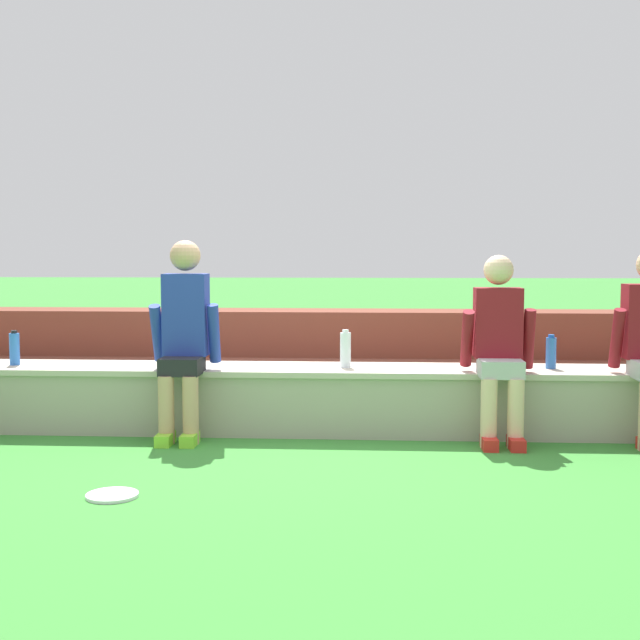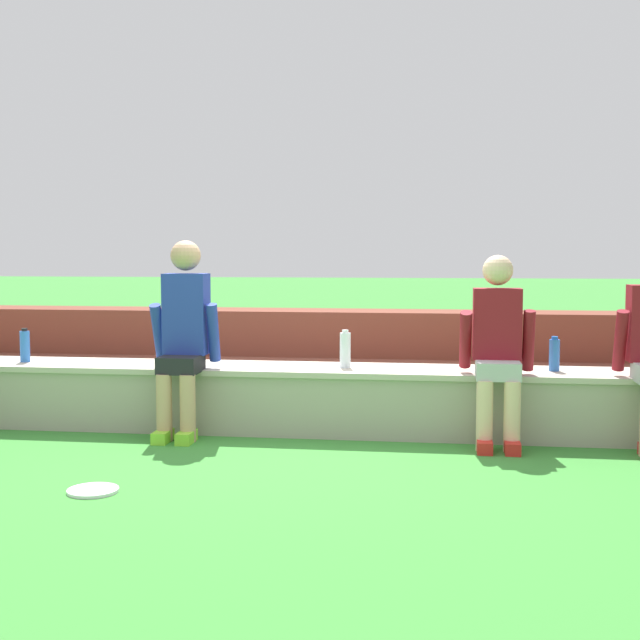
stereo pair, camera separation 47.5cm
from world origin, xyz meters
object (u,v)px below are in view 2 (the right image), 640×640
object	(u,v)px
water_bottle_center_gap	(554,355)
water_bottle_mid_right	(345,350)
person_right_of_center	(497,345)
person_center	(183,333)
frisbee	(93,490)
water_bottle_mid_left	(25,346)

from	to	relation	value
water_bottle_center_gap	water_bottle_mid_right	distance (m)	1.48
water_bottle_mid_right	person_right_of_center	bearing A→B (deg)	-14.22
water_bottle_center_gap	person_center	bearing A→B (deg)	-173.21
person_center	frisbee	world-z (taller)	person_center
water_bottle_center_gap	person_right_of_center	bearing A→B (deg)	-143.87
person_right_of_center	water_bottle_mid_right	bearing A→B (deg)	165.78
person_right_of_center	water_bottle_center_gap	bearing A→B (deg)	36.13
person_center	person_right_of_center	size ratio (longest dim) A/B	1.08
water_bottle_mid_right	frisbee	world-z (taller)	water_bottle_mid_right
water_bottle_center_gap	frisbee	bearing A→B (deg)	-146.36
person_center	water_bottle_mid_left	world-z (taller)	person_center
person_center	water_bottle_mid_left	xyz separation A→B (m)	(-1.34, 0.26, -0.14)
person_center	water_bottle_center_gap	distance (m)	2.63
water_bottle_center_gap	water_bottle_mid_left	bearing A→B (deg)	-179.28
water_bottle_center_gap	water_bottle_mid_left	xyz separation A→B (m)	(-3.95, -0.05, 0.01)
person_center	person_right_of_center	world-z (taller)	person_center
person_center	person_right_of_center	distance (m)	2.19
water_bottle_center_gap	water_bottle_mid_right	size ratio (longest dim) A/B	0.89
person_right_of_center	frisbee	size ratio (longest dim) A/B	4.63
water_bottle_mid_right	frisbee	distance (m)	2.20
person_center	water_bottle_mid_right	bearing A→B (deg)	13.80
person_right_of_center	water_bottle_mid_left	world-z (taller)	person_right_of_center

